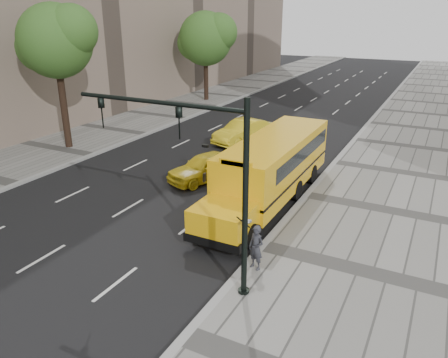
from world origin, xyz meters
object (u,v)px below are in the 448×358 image
at_px(school_bus, 273,164).
at_px(taxi_far, 243,131).
at_px(tree_b, 56,41).
at_px(tree_c, 206,38).
at_px(traffic_signal, 203,170).
at_px(taxi_near, 206,167).
at_px(pedestrian, 256,248).

xyz_separation_m(school_bus, taxi_far, (-5.36, 8.11, -0.98)).
bearing_deg(school_bus, tree_b, 174.37).
xyz_separation_m(tree_c, traffic_signal, (15.59, -27.83, -2.01)).
xyz_separation_m(tree_b, tree_c, (0.01, 18.55, -0.78)).
relative_size(taxi_near, traffic_signal, 0.68).
bearing_deg(traffic_signal, school_bus, 95.06).
relative_size(tree_b, school_bus, 0.79).
xyz_separation_m(taxi_near, traffic_signal, (4.78, -8.46, 3.35)).
xyz_separation_m(pedestrian, traffic_signal, (-1.19, -1.46, 3.13)).
bearing_deg(taxi_near, pedestrian, -26.74).
height_order(school_bus, traffic_signal, traffic_signal).
bearing_deg(taxi_near, tree_b, -161.55).
distance_m(tree_b, pedestrian, 19.44).
bearing_deg(tree_c, school_bus, -53.34).
relative_size(tree_c, taxi_near, 1.98).
bearing_deg(traffic_signal, taxi_far, 110.82).
relative_size(school_bus, taxi_far, 2.42).
bearing_deg(traffic_signal, taxi_near, 119.48).
bearing_deg(tree_b, school_bus, -5.63).
relative_size(tree_b, traffic_signal, 1.42).
relative_size(tree_c, pedestrian, 5.32).
xyz_separation_m(taxi_near, pedestrian, (5.97, -6.99, 0.22)).
relative_size(tree_c, traffic_signal, 1.35).
height_order(school_bus, taxi_far, school_bus).
bearing_deg(tree_c, taxi_near, -60.83).
bearing_deg(school_bus, taxi_far, 123.46).
bearing_deg(pedestrian, tree_b, 173.89).
distance_m(taxi_far, pedestrian, 16.17).
distance_m(taxi_far, traffic_signal, 17.35).
bearing_deg(pedestrian, tree_c, 141.32).
xyz_separation_m(tree_c, taxi_near, (10.81, -19.37, -5.36)).
bearing_deg(tree_b, taxi_far, 34.81).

